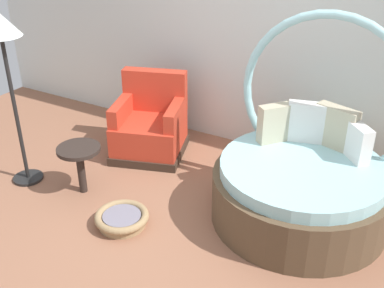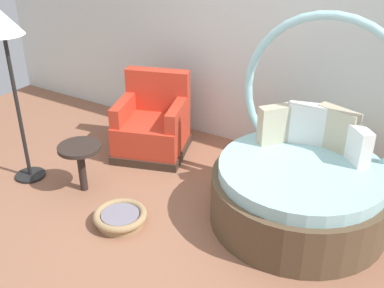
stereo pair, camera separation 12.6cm
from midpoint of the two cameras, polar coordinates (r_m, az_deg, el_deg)
name	(u,v)px [view 1 (the left image)]	position (r m, az deg, el deg)	size (l,w,h in m)	color
ground_plane	(161,234)	(4.41, -4.59, -10.87)	(8.00, 8.00, 0.02)	#936047
back_wall	(259,30)	(5.43, 7.43, 13.51)	(8.00, 0.12, 2.83)	silver
round_daybed	(303,179)	(4.51, 12.58, -4.15)	(1.65, 1.65, 1.89)	brown
red_armchair	(150,127)	(5.58, -5.72, 2.12)	(1.01, 1.01, 0.94)	#38281E
pet_basket	(122,218)	(4.51, -9.31, -8.92)	(0.51, 0.51, 0.13)	#9E7F56
side_table	(79,156)	(4.88, -14.24, -1.38)	(0.44, 0.44, 0.52)	#2D231E
floor_lamp	(2,41)	(4.89, -22.77, 11.43)	(0.40, 0.40, 1.82)	black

